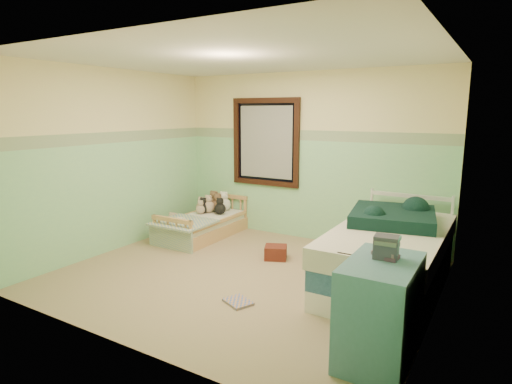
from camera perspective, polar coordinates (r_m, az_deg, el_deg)
The scene contains 31 objects.
floor at distance 5.14m, azimuth -1.75°, elevation -11.28°, with size 4.20×3.60×0.02m, color #87795A.
ceiling at distance 4.80m, azimuth -1.93°, elevation 17.81°, with size 4.20×3.60×0.02m, color silver.
wall_back at distance 6.39m, azimuth 6.93°, elevation 4.67°, with size 4.20×0.04×2.50m, color #F0E79E.
wall_front at distance 3.46m, azimuth -18.12°, elevation -0.96°, with size 4.20×0.04×2.50m, color #F0E79E.
wall_left at distance 6.20m, azimuth -18.46°, elevation 4.01°, with size 0.04×3.60×2.50m, color #F0E79E.
wall_right at distance 4.10m, azimuth 23.74°, elevation 0.42°, with size 0.04×3.60×2.50m, color #F0E79E.
wainscot_mint at distance 6.45m, azimuth 6.77°, elevation 0.24°, with size 4.20×0.01×1.50m, color #8AD099.
border_strip at distance 6.35m, azimuth 6.94°, elevation 7.58°, with size 4.20×0.01×0.15m, color #447251.
window_frame at distance 6.65m, azimuth 1.27°, elevation 6.71°, with size 1.16×0.06×1.36m, color black.
window_blinds at distance 6.66m, azimuth 1.32°, elevation 6.72°, with size 0.92×0.01×1.12m, color #BABAB7.
toddler_bed_frame at distance 6.70m, azimuth -7.13°, elevation -5.14°, with size 0.73×1.47×0.19m, color #B5844B.
toddler_mattress at distance 6.66m, azimuth -7.16°, elevation -3.86°, with size 0.67×1.40×0.12m, color white.
patchwork_quilt at distance 6.30m, azimuth -9.73°, elevation -4.08°, with size 0.80×0.73×0.03m, color #6082AD.
plush_bed_brown at distance 7.09m, azimuth -5.67°, elevation -1.52°, with size 0.22×0.22×0.22m, color brown.
plush_bed_white at distance 6.98m, azimuth -4.35°, elevation -1.69°, with size 0.22×0.22×0.22m, color white.
plush_bed_tan at distance 6.89m, azimuth -6.42°, elevation -1.98°, with size 0.20×0.20×0.20m, color tan.
plush_bed_dark at distance 6.76m, azimuth -4.86°, elevation -2.27°, with size 0.18×0.18×0.18m, color black.
plush_floor_cream at distance 6.53m, azimuth -10.08°, elevation -5.39°, with size 0.24×0.24×0.24m, color silver.
plush_floor_tan at distance 6.88m, azimuth -11.06°, elevation -4.61°, with size 0.24×0.24×0.24m, color tan.
twin_bed_frame at distance 5.04m, azimuth 17.30°, elevation -10.80°, with size 1.06×2.13×0.22m, color white.
twin_boxspring at distance 4.96m, azimuth 17.45°, elevation -8.44°, with size 1.06×2.13×0.22m, color navy.
twin_mattress at distance 4.90m, azimuth 17.59°, elevation -6.00°, with size 1.11×2.17×0.22m, color white.
teal_blanket at distance 5.15m, azimuth 17.95°, elevation -3.15°, with size 0.90×0.96×0.14m, color black.
dresser at distance 3.53m, azimuth 16.33°, elevation -15.12°, with size 0.50×0.81×0.81m, color teal.
book_stack at distance 3.43m, azimuth 17.12°, elevation -7.10°, with size 0.18×0.14×0.18m, color #503A35.
red_pillow at distance 5.66m, azimuth 2.67°, elevation -8.12°, with size 0.28×0.25×0.18m, color #A03722.
floor_book at distance 4.46m, azimuth -2.44°, elevation -14.56°, with size 0.28×0.22×0.03m, color #DB9148.
extra_plush_0 at distance 6.94m, azimuth -5.17°, elevation -1.83°, with size 0.21×0.21×0.21m, color brown.
extra_plush_1 at distance 6.93m, azimuth -7.35°, elevation -2.03°, with size 0.17×0.17×0.17m, color tan.
extra_plush_2 at distance 6.83m, azimuth -7.48°, elevation -2.32°, with size 0.15×0.15×0.15m, color tan.
extra_plush_3 at distance 6.87m, azimuth -7.12°, elevation -2.13°, with size 0.17×0.17×0.17m, color black.
Camera 1 is at (2.57, -4.01, 1.92)m, focal length 29.71 mm.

